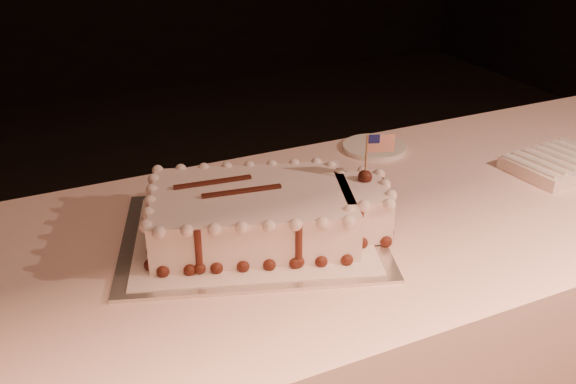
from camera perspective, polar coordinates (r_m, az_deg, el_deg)
name	(u,v)px	position (r m, az deg, el deg)	size (l,w,h in m)	color
banquet_table	(305,364)	(1.58, 1.49, -15.05)	(2.40, 0.80, 0.75)	#FFD1C5
cake_board	(253,236)	(1.32, -3.16, -3.89)	(0.53, 0.40, 0.01)	silver
doily	(253,233)	(1.32, -3.16, -3.70)	(0.47, 0.36, 0.00)	white
sheet_cake	(266,212)	(1.29, -1.98, -1.79)	(0.52, 0.39, 0.20)	white
napkin_stack	(557,164)	(1.74, 22.82, 2.34)	(0.25, 0.19, 0.04)	white
side_plate	(374,147)	(1.74, 7.66, 3.95)	(0.17, 0.17, 0.01)	white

